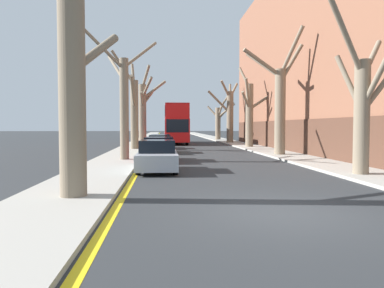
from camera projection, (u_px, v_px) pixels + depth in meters
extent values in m
plane|color=#2B2D30|center=(282.00, 213.00, 8.77)|extent=(300.00, 300.00, 0.00)
cube|color=#A39E93|center=(146.00, 139.00, 58.15)|extent=(2.78, 120.00, 0.12)
cube|color=#A39E93|center=(216.00, 139.00, 58.99)|extent=(2.78, 120.00, 0.12)
cube|color=brown|center=(343.00, 57.00, 30.66)|extent=(10.00, 35.32, 15.44)
cube|color=#492D21|center=(282.00, 136.00, 30.59)|extent=(0.12, 34.61, 2.50)
cube|color=yellow|center=(156.00, 139.00, 58.27)|extent=(0.24, 120.00, 0.01)
cylinder|color=#7A6B56|center=(72.00, 89.00, 10.09)|extent=(0.72, 0.72, 6.04)
cylinder|color=#7A6B56|center=(95.00, 53.00, 10.89)|extent=(1.24, 1.88, 1.48)
cylinder|color=#7A6B56|center=(124.00, 110.00, 21.43)|extent=(0.51, 0.51, 5.90)
cylinder|color=#7A6B56|center=(141.00, 54.00, 22.57)|extent=(1.95, 2.65, 2.09)
cylinder|color=#7A6B56|center=(101.00, 47.00, 20.36)|extent=(2.44, 1.87, 2.31)
cylinder|color=#7A6B56|center=(116.00, 68.00, 22.72)|extent=(1.45, 3.08, 2.05)
cylinder|color=#7A6B56|center=(134.00, 115.00, 31.57)|extent=(0.67, 0.67, 5.89)
cylinder|color=#7A6B56|center=(133.00, 76.00, 31.90)|extent=(0.53, 1.27, 2.28)
cylinder|color=#7A6B56|center=(133.00, 92.00, 29.98)|extent=(0.24, 3.17, 2.47)
cylinder|color=#7A6B56|center=(123.00, 68.00, 30.77)|extent=(1.98, 1.40, 2.76)
cylinder|color=#7A6B56|center=(143.00, 114.00, 42.15)|extent=(0.84, 0.84, 6.72)
cylinder|color=#7A6B56|center=(147.00, 99.00, 42.33)|extent=(1.42, 0.79, 1.71)
cylinder|color=#7A6B56|center=(154.00, 90.00, 42.40)|extent=(2.81, 0.88, 2.29)
cylinder|color=#7A6B56|center=(147.00, 87.00, 41.19)|extent=(1.45, 2.07, 2.23)
cylinder|color=#7A6B56|center=(142.00, 101.00, 41.42)|extent=(0.37, 1.57, 1.98)
cylinder|color=#7A6B56|center=(146.00, 77.00, 41.36)|extent=(1.19, 1.63, 2.49)
cylinder|color=#7A6B56|center=(362.00, 119.00, 14.90)|extent=(0.61, 0.61, 4.66)
cylinder|color=#7A6B56|center=(346.00, 36.00, 14.12)|extent=(2.22, 1.39, 2.94)
cylinder|color=#7A6B56|center=(384.00, 83.00, 14.88)|extent=(1.92, 0.26, 2.45)
cylinder|color=#7A6B56|center=(380.00, 73.00, 14.16)|extent=(0.85, 1.62, 2.73)
cylinder|color=#7A6B56|center=(371.00, 59.00, 15.30)|extent=(1.46, 1.21, 1.79)
cylinder|color=#7A6B56|center=(349.00, 83.00, 15.26)|extent=(0.92, 1.19, 2.44)
cylinder|color=#7A6B56|center=(280.00, 113.00, 25.33)|extent=(0.72, 0.72, 5.88)
cylinder|color=#7A6B56|center=(263.00, 65.00, 26.09)|extent=(2.12, 2.28, 2.11)
cylinder|color=#7A6B56|center=(291.00, 63.00, 24.99)|extent=(1.58, 0.78, 2.54)
cylinder|color=#7A6B56|center=(263.00, 63.00, 24.75)|extent=(2.83, 0.92, 1.81)
cylinder|color=#7A6B56|center=(291.00, 51.00, 24.31)|extent=(1.19, 2.03, 3.01)
cylinder|color=#7A6B56|center=(249.00, 116.00, 34.89)|extent=(0.71, 0.71, 5.96)
cylinder|color=#7A6B56|center=(260.00, 102.00, 35.05)|extent=(2.27, 0.56, 1.56)
cylinder|color=#7A6B56|center=(245.00, 78.00, 35.36)|extent=(0.98, 1.62, 2.18)
cylinder|color=#7A6B56|center=(248.00, 94.00, 34.18)|extent=(0.92, 1.50, 2.86)
cylinder|color=#7A6B56|center=(246.00, 101.00, 34.18)|extent=(1.23, 1.50, 1.66)
cylinder|color=#7A6B56|center=(230.00, 117.00, 44.46)|extent=(0.79, 0.79, 6.15)
cylinder|color=#7A6B56|center=(234.00, 90.00, 44.76)|extent=(1.33, 1.19, 1.86)
cylinder|color=#7A6B56|center=(230.00, 96.00, 45.24)|extent=(0.62, 2.05, 3.21)
cylinder|color=#7A6B56|center=(219.00, 102.00, 44.28)|extent=(2.81, 0.28, 2.79)
cylinder|color=#7A6B56|center=(226.00, 90.00, 43.86)|extent=(1.53, 1.18, 2.19)
cylinder|color=#7A6B56|center=(218.00, 124.00, 53.89)|extent=(0.76, 0.76, 4.68)
cylinder|color=#7A6B56|center=(221.00, 109.00, 53.14)|extent=(0.95, 1.66, 2.10)
cylinder|color=#7A6B56|center=(226.00, 111.00, 53.87)|extent=(2.44, 0.28, 2.65)
cylinder|color=#7A6B56|center=(225.00, 101.00, 53.62)|extent=(2.13, 0.67, 3.13)
cylinder|color=#7A6B56|center=(226.00, 111.00, 52.81)|extent=(2.26, 2.42, 2.03)
cylinder|color=#7A6B56|center=(213.00, 112.00, 54.21)|extent=(1.66, 1.24, 1.83)
cube|color=red|center=(176.00, 130.00, 43.73)|extent=(2.54, 11.19, 2.48)
cube|color=red|center=(176.00, 113.00, 43.64)|extent=(2.49, 10.96, 1.49)
cube|color=#A91111|center=(176.00, 106.00, 43.60)|extent=(2.49, 10.96, 0.12)
cube|color=black|center=(176.00, 126.00, 43.71)|extent=(2.57, 9.84, 1.29)
cube|color=black|center=(176.00, 112.00, 43.64)|extent=(2.57, 9.84, 1.13)
cube|color=black|center=(178.00, 126.00, 38.16)|extent=(2.29, 0.06, 1.35)
cylinder|color=black|center=(167.00, 140.00, 40.36)|extent=(0.30, 0.98, 0.98)
cylinder|color=black|center=(187.00, 140.00, 40.53)|extent=(0.30, 0.98, 0.98)
cylinder|color=black|center=(166.00, 138.00, 46.82)|extent=(0.30, 0.98, 0.98)
cylinder|color=black|center=(184.00, 138.00, 46.99)|extent=(0.30, 0.98, 0.98)
cube|color=#9EA3AD|center=(157.00, 160.00, 16.71)|extent=(1.77, 3.90, 0.68)
cube|color=black|center=(157.00, 146.00, 16.91)|extent=(1.56, 2.03, 0.55)
cylinder|color=black|center=(138.00, 167.00, 15.50)|extent=(0.20, 0.64, 0.64)
cylinder|color=black|center=(175.00, 167.00, 15.61)|extent=(0.20, 0.64, 0.64)
cylinder|color=black|center=(141.00, 162.00, 17.83)|extent=(0.20, 0.64, 0.64)
cylinder|color=black|center=(174.00, 162.00, 17.94)|extent=(0.20, 0.64, 0.64)
cube|color=maroon|center=(159.00, 153.00, 21.67)|extent=(1.85, 4.03, 0.59)
cube|color=black|center=(159.00, 142.00, 21.88)|extent=(1.63, 2.10, 0.62)
cylinder|color=black|center=(143.00, 157.00, 20.41)|extent=(0.20, 0.66, 0.66)
cylinder|color=black|center=(173.00, 157.00, 20.53)|extent=(0.20, 0.66, 0.66)
cylinder|color=black|center=(146.00, 154.00, 22.82)|extent=(0.20, 0.66, 0.66)
cylinder|color=black|center=(172.00, 154.00, 22.94)|extent=(0.20, 0.66, 0.66)
cube|color=olive|center=(160.00, 146.00, 28.24)|extent=(1.80, 4.42, 0.67)
cube|color=black|center=(160.00, 138.00, 28.48)|extent=(1.59, 2.30, 0.51)
cylinder|color=black|center=(149.00, 150.00, 26.87)|extent=(0.20, 0.65, 0.65)
cylinder|color=black|center=(171.00, 150.00, 26.99)|extent=(0.20, 0.65, 0.65)
cylinder|color=black|center=(150.00, 148.00, 29.51)|extent=(0.20, 0.65, 0.65)
cylinder|color=black|center=(170.00, 148.00, 29.63)|extent=(0.20, 0.65, 0.65)
cube|color=maroon|center=(160.00, 144.00, 33.71)|extent=(1.82, 4.15, 0.57)
cube|color=black|center=(160.00, 137.00, 33.93)|extent=(1.60, 2.16, 0.53)
cylinder|color=black|center=(151.00, 146.00, 32.42)|extent=(0.20, 0.66, 0.66)
cylinder|color=black|center=(170.00, 146.00, 32.54)|extent=(0.20, 0.66, 0.66)
cylinder|color=black|center=(152.00, 144.00, 34.90)|extent=(0.20, 0.66, 0.66)
cylinder|color=black|center=(169.00, 144.00, 35.02)|extent=(0.20, 0.66, 0.66)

